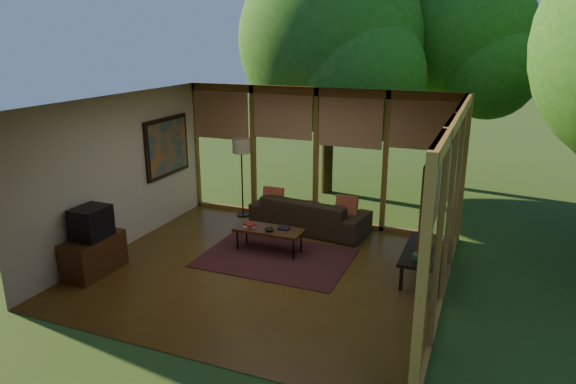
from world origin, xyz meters
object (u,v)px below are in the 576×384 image
at_px(floor_lamp, 241,150).
at_px(sofa, 310,213).
at_px(side_console, 424,252).
at_px(coffee_table, 269,231).
at_px(television, 91,223).
at_px(media_cabinet, 94,255).

bearing_deg(floor_lamp, sofa, -9.07).
relative_size(sofa, side_console, 1.62).
xyz_separation_m(coffee_table, side_console, (2.64, 0.01, 0.02)).
xyz_separation_m(sofa, television, (-2.51, -3.08, 0.52)).
height_order(coffee_table, side_console, side_console).
xyz_separation_m(floor_lamp, coffee_table, (1.29, -1.53, -1.01)).
bearing_deg(television, media_cabinet, 180.00).
relative_size(television, side_console, 0.39).
distance_m(television, side_console, 5.20).
xyz_separation_m(sofa, floor_lamp, (-1.58, 0.25, 1.07)).
xyz_separation_m(floor_lamp, side_console, (3.92, -1.51, -1.00)).
bearing_deg(television, floor_lamp, 74.50).
distance_m(media_cabinet, coffee_table, 2.88).
xyz_separation_m(sofa, side_console, (2.34, -1.26, 0.08)).
height_order(media_cabinet, floor_lamp, floor_lamp).
relative_size(media_cabinet, coffee_table, 0.83).
xyz_separation_m(television, floor_lamp, (0.93, 3.34, 0.56)).
xyz_separation_m(television, coffee_table, (2.21, 1.81, -0.46)).
height_order(sofa, side_console, sofa).
bearing_deg(side_console, sofa, 151.70).
distance_m(television, coffee_table, 2.90).
relative_size(sofa, coffee_table, 1.89).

